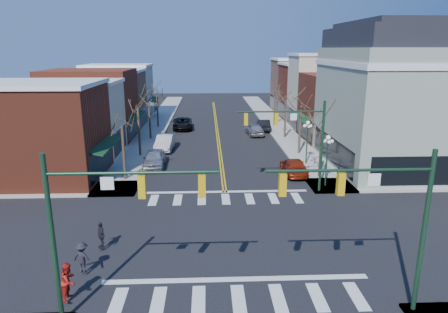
{
  "coord_description": "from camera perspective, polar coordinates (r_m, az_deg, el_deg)",
  "views": [
    {
      "loc": [
        -1.32,
        -21.83,
        10.91
      ],
      "look_at": [
        -0.05,
        8.11,
        2.8
      ],
      "focal_mm": 32.0,
      "sensor_mm": 36.0,
      "label": 1
    }
  ],
  "objects": [
    {
      "name": "car_left_far",
      "position": [
        56.32,
        -5.95,
        4.71
      ],
      "size": [
        2.88,
        5.77,
        1.57
      ],
      "primitive_type": "imported",
      "rotation": [
        0.0,
        0.0,
        0.05
      ],
      "color": "black",
      "rests_on": "ground"
    },
    {
      "name": "car_right_near",
      "position": [
        36.31,
        9.95,
        -1.41
      ],
      "size": [
        2.11,
        4.92,
        1.41
      ],
      "primitive_type": "imported",
      "rotation": [
        0.0,
        0.0,
        3.12
      ],
      "color": "maroon",
      "rests_on": "ground"
    },
    {
      "name": "sidewalk_right",
      "position": [
        44.37,
        10.77,
        0.74
      ],
      "size": [
        3.5,
        70.0,
        0.15
      ],
      "primitive_type": "cube",
      "color": "#9E9B93",
      "rests_on": "ground"
    },
    {
      "name": "bldg_right_stucco",
      "position": [
        58.13,
        14.59,
        8.83
      ],
      "size": [
        10.0,
        7.0,
        10.0
      ],
      "primitive_type": "cube",
      "color": "beige",
      "rests_on": "ground"
    },
    {
      "name": "traffic_mast_near_left",
      "position": [
        16.27,
        -17.46,
        -8.01
      ],
      "size": [
        6.6,
        0.28,
        7.2
      ],
      "color": "#14331E",
      "rests_on": "ground"
    },
    {
      "name": "tree_left_b",
      "position": [
        42.28,
        -12.03,
        3.37
      ],
      "size": [
        0.24,
        0.24,
        5.04
      ],
      "primitive_type": "cylinder",
      "color": "#382B21",
      "rests_on": "ground"
    },
    {
      "name": "lamppost_midblock",
      "position": [
        38.86,
        11.83,
        3.02
      ],
      "size": [
        0.36,
        0.36,
        4.33
      ],
      "color": "#14331E",
      "rests_on": "ground"
    },
    {
      "name": "tree_right_d",
      "position": [
        58.27,
        7.26,
        6.71
      ],
      "size": [
        0.24,
        0.24,
        4.97
      ],
      "primitive_type": "cylinder",
      "color": "#382B21",
      "rests_on": "ground"
    },
    {
      "name": "bldg_right_brick_b",
      "position": [
        65.38,
        12.65,
        8.94
      ],
      "size": [
        10.0,
        8.0,
        8.5
      ],
      "primitive_type": "cube",
      "color": "maroon",
      "rests_on": "ground"
    },
    {
      "name": "ground",
      "position": [
        24.44,
        0.94,
        -11.37
      ],
      "size": [
        160.0,
        160.0,
        0.0
      ],
      "primitive_type": "plane",
      "color": "black",
      "rests_on": "ground"
    },
    {
      "name": "bldg_left_brick_a",
      "position": [
        37.1,
        -24.88,
        3.0
      ],
      "size": [
        10.0,
        8.5,
        8.0
      ],
      "primitive_type": "cube",
      "color": "maroon",
      "rests_on": "ground"
    },
    {
      "name": "tree_left_d",
      "position": [
        57.89,
        -9.48,
        6.54
      ],
      "size": [
        0.24,
        0.24,
        4.9
      ],
      "primitive_type": "cylinder",
      "color": "#382B21",
      "rests_on": "ground"
    },
    {
      "name": "car_right_far",
      "position": [
        55.3,
        5.66,
        4.5
      ],
      "size": [
        1.88,
        4.74,
        1.53
      ],
      "primitive_type": "imported",
      "rotation": [
        0.0,
        0.0,
        3.09
      ],
      "color": "black",
      "rests_on": "ground"
    },
    {
      "name": "bldg_right_tan",
      "position": [
        73.08,
        11.06,
        9.84
      ],
      "size": [
        10.0,
        8.0,
        9.0
      ],
      "primitive_type": "cube",
      "color": "#8E654E",
      "rests_on": "ground"
    },
    {
      "name": "car_left_near",
      "position": [
        38.51,
        -9.92,
        -0.27
      ],
      "size": [
        2.06,
        4.86,
        1.64
      ],
      "primitive_type": "imported",
      "rotation": [
        0.0,
        0.0,
        0.03
      ],
      "color": "#A9AAAE",
      "rests_on": "ground"
    },
    {
      "name": "tree_right_a",
      "position": [
        35.3,
        13.64,
        0.61
      ],
      "size": [
        0.24,
        0.24,
        4.62
      ],
      "primitive_type": "cylinder",
      "color": "#382B21",
      "rests_on": "ground"
    },
    {
      "name": "tree_right_b",
      "position": [
        42.79,
        10.78,
        3.66
      ],
      "size": [
        0.24,
        0.24,
        5.18
      ],
      "primitive_type": "cylinder",
      "color": "#382B21",
      "rests_on": "ground"
    },
    {
      "name": "bldg_left_brick_b",
      "position": [
        51.76,
        -18.44,
        6.98
      ],
      "size": [
        10.0,
        9.0,
        8.5
      ],
      "primitive_type": "cube",
      "color": "maroon",
      "rests_on": "ground"
    },
    {
      "name": "lamppost_corner",
      "position": [
        32.77,
        14.54,
        0.61
      ],
      "size": [
        0.36,
        0.36,
        4.33
      ],
      "color": "#14331E",
      "rests_on": "ground"
    },
    {
      "name": "bldg_left_tan",
      "position": [
        59.72,
        -16.3,
        7.81
      ],
      "size": [
        10.0,
        7.5,
        7.8
      ],
      "primitive_type": "cube",
      "color": "#8E654E",
      "rests_on": "ground"
    },
    {
      "name": "victorian_corner",
      "position": [
        40.69,
        23.8,
        7.88
      ],
      "size": [
        12.25,
        14.25,
        13.3
      ],
      "color": "gray",
      "rests_on": "ground"
    },
    {
      "name": "pedestrian_red_b",
      "position": [
        19.64,
        -21.3,
        -16.24
      ],
      "size": [
        0.77,
        0.93,
        1.75
      ],
      "primitive_type": "imported",
      "rotation": [
        0.0,
        0.0,
        1.44
      ],
      "color": "red",
      "rests_on": "sidewalk_left"
    },
    {
      "name": "pedestrian_dark_b",
      "position": [
        21.47,
        -19.56,
        -13.45
      ],
      "size": [
        1.17,
        0.88,
        1.6
      ],
      "primitive_type": "imported",
      "rotation": [
        0.0,
        0.0,
        2.84
      ],
      "color": "black",
      "rests_on": "sidewalk_left"
    },
    {
      "name": "tree_left_a",
      "position": [
        34.65,
        -14.14,
        0.43
      ],
      "size": [
        0.24,
        0.24,
        4.76
      ],
      "primitive_type": "cylinder",
      "color": "#382B21",
      "rests_on": "ground"
    },
    {
      "name": "car_right_mid",
      "position": [
        52.13,
        4.38,
        3.89
      ],
      "size": [
        2.27,
        4.7,
        1.55
      ],
      "primitive_type": "imported",
      "rotation": [
        0.0,
        0.0,
        3.24
      ],
      "color": "#A2A3A7",
      "rests_on": "ground"
    },
    {
      "name": "tree_right_c",
      "position": [
        50.51,
        8.75,
        5.29
      ],
      "size": [
        0.24,
        0.24,
        4.83
      ],
      "primitive_type": "cylinder",
      "color": "#382B21",
      "rests_on": "ground"
    },
    {
      "name": "bldg_right_brick_a",
      "position": [
        50.94,
        17.0,
        6.69
      ],
      "size": [
        10.0,
        8.5,
        8.0
      ],
      "primitive_type": "cube",
      "color": "maroon",
      "rests_on": "ground"
    },
    {
      "name": "traffic_mast_far_right",
      "position": [
        30.66,
        10.58,
        3.21
      ],
      "size": [
        6.6,
        0.28,
        7.2
      ],
      "color": "#14331E",
      "rests_on": "ground"
    },
    {
      "name": "bldg_left_stucco_b",
      "position": [
        67.2,
        -14.77,
        8.84
      ],
      "size": [
        10.0,
        8.0,
        8.2
      ],
      "primitive_type": "cube",
      "color": "beige",
      "rests_on": "ground"
    },
    {
      "name": "traffic_mast_near_right",
      "position": [
        17.14,
        21.55,
        -7.19
      ],
      "size": [
        6.6,
        0.28,
        7.2
      ],
      "color": "#14331E",
      "rests_on": "ground"
    },
    {
      "name": "tree_left_c",
      "position": [
        50.09,
        -10.55,
        4.96
      ],
      "size": [
        0.24,
        0.24,
        4.55
      ],
      "primitive_type": "cylinder",
      "color": "#382B21",
      "rests_on": "ground"
    },
    {
      "name": "sidewalk_left",
      "position": [
        43.85,
        -12.1,
        0.5
      ],
      "size": [
        3.5,
        70.0,
        0.15
      ],
      "primitive_type": "cube",
      "color": "#9E9B93",
      "rests_on": "ground"
    },
    {
      "name": "car_left_mid",
      "position": [
        44.83,
        -8.45,
        1.98
      ],
      "size": [
        1.99,
        5.12,
        1.66
      ],
      "primitive_type": "imported",
      "rotation": [
        0.0,
        0.0,
        -0.05
      ],
      "color": "silver",
      "rests_on": "ground"
    },
    {
      "name": "bldg_left_stucco_a",
      "position": [
        44.28,
        -21.14,
        4.82
      ],
      "size": [
        10.0,
        7.0,
        7.5
      ],
      "primitive_type": "cube",
      "color": "beige",
      "rests_on": "ground"
    },
    {
      "name": "pedestrian_dark_a",
      "position": [
        23.57,
        -17.18,
        -10.67
      ],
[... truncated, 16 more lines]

